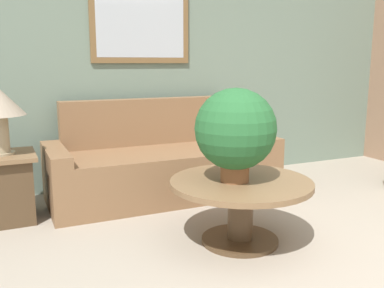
{
  "coord_description": "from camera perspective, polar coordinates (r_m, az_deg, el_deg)",
  "views": [
    {
      "loc": [
        -2.05,
        -1.41,
        1.34
      ],
      "look_at": [
        -0.51,
        1.97,
        0.63
      ],
      "focal_mm": 40.0,
      "sensor_mm": 36.0,
      "label": 1
    }
  ],
  "objects": [
    {
      "name": "side_table",
      "position": [
        3.98,
        -23.92,
        -5.29
      ],
      "size": [
        0.56,
        0.56,
        0.58
      ],
      "color": "#4C3823",
      "rests_on": "ground_plane"
    },
    {
      "name": "wall_back",
      "position": [
        4.96,
        -0.29,
        10.51
      ],
      "size": [
        7.49,
        0.09,
        2.6
      ],
      "color": "slate",
      "rests_on": "ground_plane"
    },
    {
      "name": "couch_main",
      "position": [
        4.35,
        -3.95,
        -2.87
      ],
      "size": [
        2.26,
        0.91,
        0.96
      ],
      "color": "brown",
      "rests_on": "ground_plane"
    },
    {
      "name": "coffee_table",
      "position": [
        3.22,
        6.51,
        -7.11
      ],
      "size": [
        1.06,
        1.06,
        0.48
      ],
      "color": "#4C3823",
      "rests_on": "ground_plane"
    },
    {
      "name": "potted_plant_on_table",
      "position": [
        3.08,
        5.82,
        1.8
      ],
      "size": [
        0.59,
        0.59,
        0.68
      ],
      "color": "brown",
      "rests_on": "coffee_table"
    }
  ]
}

